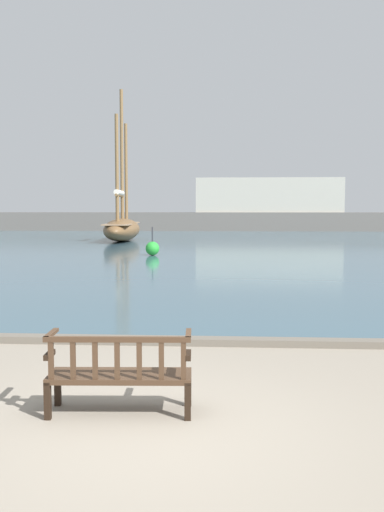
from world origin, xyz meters
name	(u,v)px	position (x,y,z in m)	size (l,w,h in m)	color
ground_plane	(152,433)	(0.00, 0.00, 0.00)	(160.00, 160.00, 0.00)	gray
harbor_water	(219,235)	(0.00, 44.00, 0.04)	(100.00, 80.00, 0.08)	#385666
quay_edge_kerb	(182,341)	(0.00, 3.85, 0.06)	(40.00, 0.30, 0.12)	#675F54
park_bench	(120,373)	(-0.43, 0.54, 0.47)	(1.63, 0.60, 0.92)	black
sailboat_nearest_starboard	(122,227)	(-6.57, 33.54, 1.07)	(2.79, 8.78, 10.38)	brown
channel_buoy	(152,248)	(-2.83, 21.34, 0.42)	(0.66, 0.66, 1.36)	green
far_breakwater	(236,214)	(1.54, 52.44, 1.83)	(47.33, 2.40, 5.42)	#66605B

